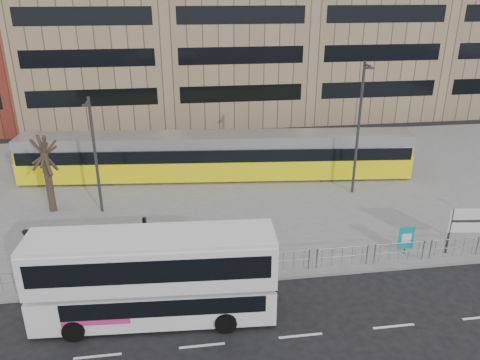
{
  "coord_description": "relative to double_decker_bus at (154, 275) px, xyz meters",
  "views": [
    {
      "loc": [
        -2.59,
        -18.62,
        13.05
      ],
      "look_at": [
        0.96,
        6.0,
        2.83
      ],
      "focal_mm": 35.0,
      "sensor_mm": 36.0,
      "label": 1
    }
  ],
  "objects": [
    {
      "name": "ground",
      "position": [
        3.79,
        2.0,
        -2.15
      ],
      "size": [
        120.0,
        120.0,
        0.0
      ],
      "primitive_type": "plane",
      "color": "black",
      "rests_on": "ground"
    },
    {
      "name": "plaza",
      "position": [
        3.79,
        14.0,
        -2.07
      ],
      "size": [
        64.0,
        24.0,
        0.15
      ],
      "primitive_type": "cube",
      "color": "slate",
      "rests_on": "ground"
    },
    {
      "name": "kerb",
      "position": [
        3.79,
        2.05,
        -2.07
      ],
      "size": [
        64.0,
        0.25,
        0.17
      ],
      "primitive_type": "cube",
      "color": "gray",
      "rests_on": "ground"
    },
    {
      "name": "pedestrian_barrier",
      "position": [
        5.79,
        2.5,
        -1.17
      ],
      "size": [
        32.07,
        0.07,
        1.1
      ],
      "color": "gray",
      "rests_on": "plaza"
    },
    {
      "name": "road_markings",
      "position": [
        4.79,
        -2.0,
        -2.14
      ],
      "size": [
        62.0,
        0.12,
        0.01
      ],
      "primitive_type": "cube",
      "color": "white",
      "rests_on": "ground"
    },
    {
      "name": "double_decker_bus",
      "position": [
        0.0,
        0.0,
        0.0
      ],
      "size": [
        10.06,
        3.01,
        3.98
      ],
      "rotation": [
        0.0,
        0.0,
        -0.06
      ],
      "color": "white",
      "rests_on": "ground"
    },
    {
      "name": "tram",
      "position": [
        4.1,
        15.27,
        -0.34
      ],
      "size": [
        28.14,
        5.36,
        3.3
      ],
      "rotation": [
        0.0,
        0.0,
        -0.1
      ],
      "color": "#FFF10D",
      "rests_on": "plaza"
    },
    {
      "name": "station_sign",
      "position": [
        15.94,
        2.8,
        -0.23
      ],
      "size": [
        2.21,
        0.37,
        2.55
      ],
      "rotation": [
        0.0,
        0.0,
        -0.13
      ],
      "color": "#2D2D30",
      "rests_on": "plaza"
    },
    {
      "name": "ad_panel",
      "position": [
        12.76,
        3.19,
        -1.1
      ],
      "size": [
        0.82,
        0.08,
        1.54
      ],
      "rotation": [
        0.0,
        0.0,
        -0.02
      ],
      "color": "#2D2D30",
      "rests_on": "plaza"
    },
    {
      "name": "pedestrian",
      "position": [
        -6.36,
        5.11,
        -1.06
      ],
      "size": [
        0.5,
        0.72,
        1.87
      ],
      "primitive_type": "imported",
      "rotation": [
        0.0,
        0.0,
        1.49
      ],
      "color": "black",
      "rests_on": "plaza"
    },
    {
      "name": "traffic_light_west",
      "position": [
        -0.44,
        3.11,
        -0.02
      ],
      "size": [
        0.22,
        0.24,
        3.1
      ],
      "rotation": [
        0.0,
        0.0,
        -0.36
      ],
      "color": "#2D2D30",
      "rests_on": "plaza"
    },
    {
      "name": "lamp_post_west",
      "position": [
        -3.59,
        10.59,
        1.97
      ],
      "size": [
        0.45,
        1.04,
        7.2
      ],
      "color": "#2D2D30",
      "rests_on": "plaza"
    },
    {
      "name": "lamp_post_east",
      "position": [
        12.97,
        11.2,
        2.77
      ],
      "size": [
        0.45,
        1.04,
        8.78
      ],
      "color": "#2D2D30",
      "rests_on": "plaza"
    },
    {
      "name": "bare_tree",
      "position": [
        -6.62,
        11.16,
        3.12
      ],
      "size": [
        4.25,
        4.25,
        7.06
      ],
      "color": "#30241A",
      "rests_on": "plaza"
    }
  ]
}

